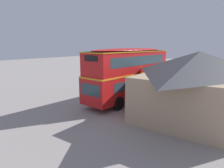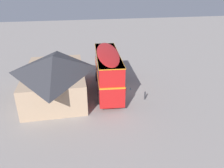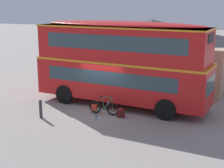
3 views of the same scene
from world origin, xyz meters
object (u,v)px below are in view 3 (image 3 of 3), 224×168
Objects in this scene: double_decker_bus at (121,60)px; backpack_on_ground at (121,113)px; touring_bicycle at (103,107)px; water_bottle_blue_sports at (96,117)px; kerb_bollard at (41,109)px.

double_decker_bus is 3.17m from backpack_on_ground.
water_bottle_blue_sports is (0.01, -0.85, -0.27)m from touring_bicycle.
backpack_on_ground is (0.75, -1.95, -2.38)m from double_decker_bus.
backpack_on_ground is 4.13m from kerb_bollard.
double_decker_bus is 44.80× the size of water_bottle_blue_sports.
kerb_bollard is (-3.03, -3.58, -2.14)m from double_decker_bus.
double_decker_bus is 10.45× the size of kerb_bollard.
water_bottle_blue_sports is at bearing -145.46° from backpack_on_ground.
kerb_bollard is at bearing -161.78° from water_bottle_blue_sports.
water_bottle_blue_sports is at bearing -89.03° from touring_bicycle.
kerb_bollard is (-3.78, -1.63, 0.24)m from backpack_on_ground.
touring_bicycle is at bearing 32.91° from kerb_bollard.
double_decker_bus reaches higher than touring_bicycle.
kerb_bollard is (-2.70, -1.75, 0.13)m from touring_bicycle.
touring_bicycle is 1.73× the size of kerb_bollard.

